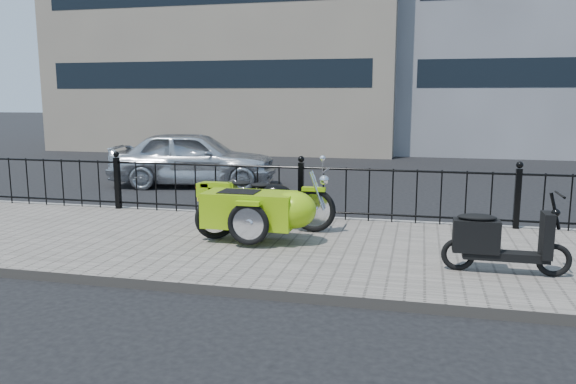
% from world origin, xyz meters
% --- Properties ---
extents(ground, '(120.00, 120.00, 0.00)m').
position_xyz_m(ground, '(0.00, 0.00, 0.00)').
color(ground, black).
rests_on(ground, ground).
extents(sidewalk, '(30.00, 3.80, 0.12)m').
position_xyz_m(sidewalk, '(0.00, -0.50, 0.06)').
color(sidewalk, '#655E55').
rests_on(sidewalk, ground).
extents(curb, '(30.00, 0.10, 0.12)m').
position_xyz_m(curb, '(0.00, 1.44, 0.06)').
color(curb, gray).
rests_on(curb, ground).
extents(iron_fence, '(14.11, 0.11, 1.08)m').
position_xyz_m(iron_fence, '(0.00, 1.30, 0.59)').
color(iron_fence, black).
rests_on(iron_fence, sidewalk).
extents(building_tan, '(14.00, 8.01, 12.00)m').
position_xyz_m(building_tan, '(-6.00, 15.99, 6.00)').
color(building_tan, gray).
rests_on(building_tan, ground).
extents(motorcycle_sidecar, '(2.28, 1.48, 0.98)m').
position_xyz_m(motorcycle_sidecar, '(-0.21, -0.30, 0.59)').
color(motorcycle_sidecar, black).
rests_on(motorcycle_sidecar, sidewalk).
extents(scooter, '(1.47, 0.43, 0.99)m').
position_xyz_m(scooter, '(2.90, -1.18, 0.51)').
color(scooter, black).
rests_on(scooter, sidewalk).
extents(spare_tire, '(0.57, 0.46, 0.64)m').
position_xyz_m(spare_tire, '(-0.91, -0.43, 0.44)').
color(spare_tire, black).
rests_on(spare_tire, sidewalk).
extents(sedan_car, '(4.27, 2.28, 1.38)m').
position_xyz_m(sedan_car, '(-3.47, 4.86, 0.69)').
color(sedan_car, silver).
rests_on(sedan_car, ground).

